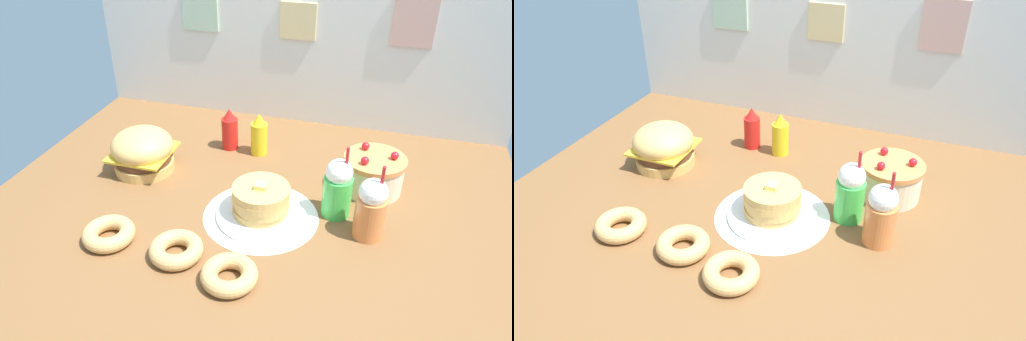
{
  "view_description": "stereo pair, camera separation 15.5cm",
  "coord_description": "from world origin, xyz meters",
  "views": [
    {
      "loc": [
        0.5,
        -1.57,
        1.26
      ],
      "look_at": [
        0.01,
        0.09,
        0.16
      ],
      "focal_mm": 33.2,
      "sensor_mm": 36.0,
      "label": 1
    },
    {
      "loc": [
        0.65,
        -1.52,
        1.26
      ],
      "look_at": [
        0.01,
        0.09,
        0.16
      ],
      "focal_mm": 33.2,
      "sensor_mm": 36.0,
      "label": 2
    }
  ],
  "objects": [
    {
      "name": "ground_plane",
      "position": [
        0.0,
        0.0,
        -0.01
      ],
      "size": [
        2.36,
        1.91,
        0.02
      ],
      "primitive_type": "cube",
      "color": "brown"
    },
    {
      "name": "donut_pink_glaze",
      "position": [
        -0.48,
        -0.34,
        0.03
      ],
      "size": [
        0.21,
        0.21,
        0.06
      ],
      "color": "tan",
      "rests_on": "ground_plane"
    },
    {
      "name": "burger",
      "position": [
        -0.59,
        0.19,
        0.1
      ],
      "size": [
        0.3,
        0.3,
        0.22
      ],
      "color": "#DBA859",
      "rests_on": "ground_plane"
    },
    {
      "name": "doily_mat",
      "position": [
        0.07,
        -0.02,
        0.0
      ],
      "size": [
        0.5,
        0.5,
        0.0
      ],
      "primitive_type": "cylinder",
      "color": "white",
      "rests_on": "ground_plane"
    },
    {
      "name": "back_wall",
      "position": [
        0.0,
        0.95,
        0.43
      ],
      "size": [
        2.36,
        0.04,
        0.84
      ],
      "color": "silver",
      "rests_on": "ground_plane"
    },
    {
      "name": "donut_vanilla",
      "position": [
        0.06,
        -0.42,
        0.03
      ],
      "size": [
        0.21,
        0.21,
        0.06
      ],
      "color": "tan",
      "rests_on": "ground_plane"
    },
    {
      "name": "cream_soda_cup",
      "position": [
        0.37,
        0.09,
        0.13
      ],
      "size": [
        0.12,
        0.12,
        0.34
      ],
      "color": "green",
      "rests_on": "ground_plane"
    },
    {
      "name": "layer_cake",
      "position": [
        0.5,
        0.33,
        0.09
      ],
      "size": [
        0.28,
        0.28,
        0.21
      ],
      "color": "beige",
      "rests_on": "ground_plane"
    },
    {
      "name": "orange_float_cup",
      "position": [
        0.52,
        -0.01,
        0.13
      ],
      "size": [
        0.12,
        0.12,
        0.34
      ],
      "color": "orange",
      "rests_on": "ground_plane"
    },
    {
      "name": "pancake_stack",
      "position": [
        0.07,
        -0.02,
        0.07
      ],
      "size": [
        0.39,
        0.39,
        0.17
      ],
      "color": "white",
      "rests_on": "doily_mat"
    },
    {
      "name": "donut_chocolate",
      "position": [
        -0.18,
        -0.35,
        0.03
      ],
      "size": [
        0.21,
        0.21,
        0.06
      ],
      "color": "tan",
      "rests_on": "ground_plane"
    },
    {
      "name": "mustard_bottle",
      "position": [
        -0.09,
        0.5,
        0.1
      ],
      "size": [
        0.09,
        0.09,
        0.23
      ],
      "color": "yellow",
      "rests_on": "ground_plane"
    },
    {
      "name": "ketchup_bottle",
      "position": [
        -0.25,
        0.51,
        0.1
      ],
      "size": [
        0.09,
        0.09,
        0.23
      ],
      "color": "red",
      "rests_on": "ground_plane"
    }
  ]
}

